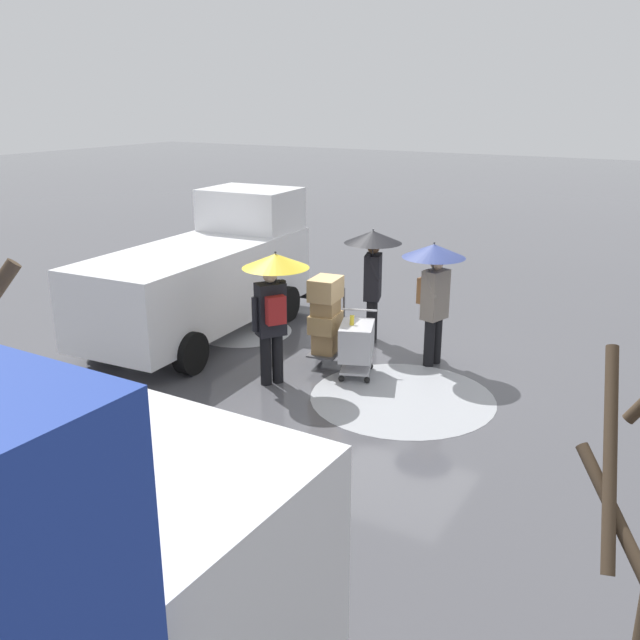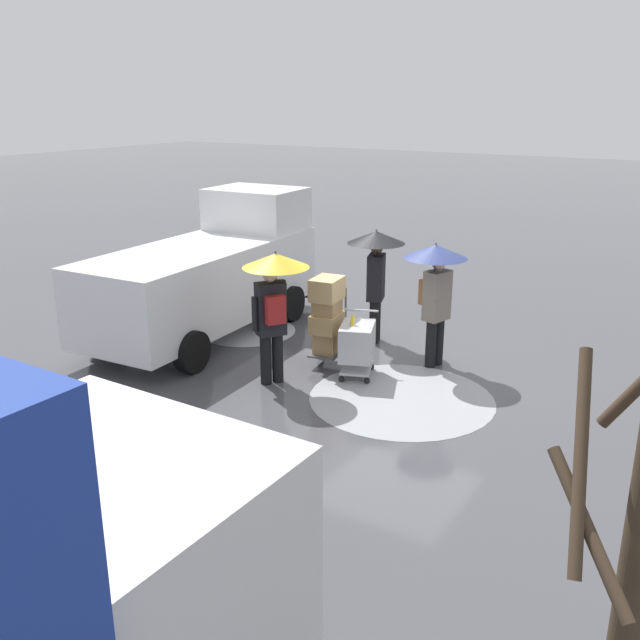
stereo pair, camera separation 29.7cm
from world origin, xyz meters
TOP-DOWN VIEW (x-y plane):
  - ground_plane at (0.00, 0.00)m, footprint 90.00×90.00m
  - slush_patch_near_cluster at (-0.66, 1.39)m, footprint 2.82×2.82m
  - slush_patch_mid_street at (3.30, 0.04)m, footprint 1.89×1.89m
  - cargo_van_parked_right at (3.86, 0.41)m, footprint 2.42×5.44m
  - shopping_cart_vendor at (0.37, 0.93)m, footprint 0.81×0.96m
  - hand_dolly_boxes at (1.04, 0.76)m, footprint 0.60×0.77m
  - pedestrian_pink_side at (1.35, 1.86)m, footprint 1.04×1.04m
  - pedestrian_black_side at (-0.51, -0.12)m, footprint 1.04×1.04m
  - pedestrian_white_side at (0.88, -0.68)m, footprint 1.04×1.04m
  - bare_tree_near at (-4.49, 6.33)m, footprint 1.18×1.18m

SIDE VIEW (x-z plane):
  - ground_plane at x=0.00m, z-range 0.00..0.00m
  - slush_patch_near_cluster at x=-0.66m, z-range 0.00..0.01m
  - slush_patch_mid_street at x=3.30m, z-range 0.00..0.01m
  - shopping_cart_vendor at x=0.37m, z-range 0.05..1.09m
  - hand_dolly_boxes at x=1.04m, z-range 0.13..1.67m
  - cargo_van_parked_right at x=3.86m, z-range -0.12..2.48m
  - pedestrian_pink_side at x=1.35m, z-range 0.50..2.64m
  - pedestrian_black_side at x=-0.51m, z-range 0.50..2.64m
  - pedestrian_white_side at x=0.88m, z-range 0.51..2.66m
  - bare_tree_near at x=-4.49m, z-range -0.11..3.55m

